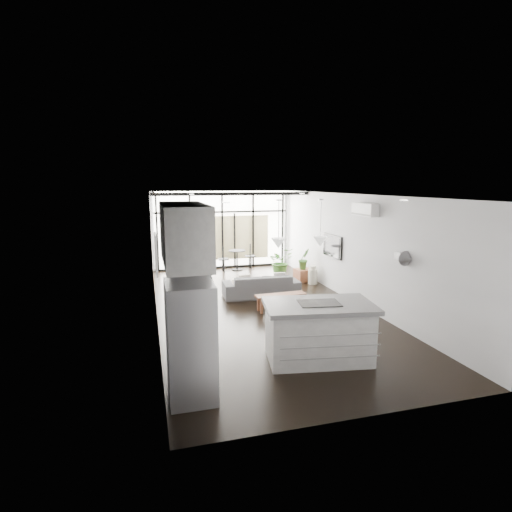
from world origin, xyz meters
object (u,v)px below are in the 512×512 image
sofa (261,282)px  pouf (240,285)px  milk_can (313,275)px  fridge (191,341)px  tv (332,246)px  console_bench (281,302)px  island (318,332)px

sofa → pouf: (-0.44, 0.67, -0.23)m
sofa → pouf: size_ratio=4.64×
milk_can → pouf: bearing=-174.7°
fridge → tv: fridge is taller
fridge → pouf: (1.98, 5.44, -0.68)m
console_bench → milk_can: size_ratio=2.20×
sofa → milk_can: (1.92, 0.89, -0.12)m
console_bench → tv: bearing=31.1°
sofa → console_bench: (0.12, -1.30, -0.20)m
island → console_bench: size_ratio=1.50×
island → console_bench: island is taller
sofa → milk_can: 2.12m
sofa → pouf: 0.84m
island → sofa: 4.11m
sofa → tv: size_ratio=1.88×
island → console_bench: 2.83m
milk_can → tv: 1.32m
sofa → pouf: sofa is taller
island → pouf: size_ratio=4.20×
island → pouf: 4.80m
pouf → milk_can: 2.38m
island → fridge: (-2.28, -0.67, 0.34)m
fridge → milk_can: 7.16m
sofa → tv: (2.15, 0.08, 0.89)m
console_bench → pouf: bearing=102.9°
fridge → console_bench: 4.35m
island → milk_can: (2.06, 5.00, -0.23)m
island → pouf: (-0.30, 4.78, -0.33)m
pouf → milk_can: bearing=5.3°
milk_can → tv: (0.22, -0.81, 1.01)m
sofa → tv: bearing=-175.3°
pouf → milk_can: (2.37, 0.22, 0.11)m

